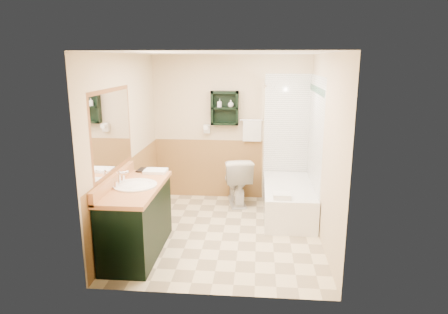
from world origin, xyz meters
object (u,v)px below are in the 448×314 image
toilet (237,181)px  vanity_book (137,163)px  soap_bottle_a (220,105)px  vanity (137,220)px  hair_dryer (207,129)px  wall_shelf (225,108)px  bathtub (288,200)px  soap_bottle_b (231,104)px

toilet → vanity_book: (-1.28, -1.19, 0.58)m
soap_bottle_a → vanity: bearing=-111.5°
hair_dryer → vanity: hair_dryer is taller
wall_shelf → vanity_book: size_ratio=2.69×
wall_shelf → vanity: (-0.89, -2.06, -1.12)m
bathtub → vanity: bearing=-144.6°
soap_bottle_a → soap_bottle_b: bearing=0.0°
soap_bottle_a → hair_dryer: bearing=172.1°
wall_shelf → vanity_book: (-1.06, -1.40, -0.59)m
bathtub → vanity_book: 2.32m
soap_bottle_a → bathtub: bearing=-32.0°
vanity_book → soap_bottle_b: soap_bottle_b is taller
bathtub → soap_bottle_b: (-0.93, 0.69, 1.37)m
soap_bottle_a → wall_shelf: bearing=3.4°
toilet → hair_dryer: bearing=-36.5°
hair_dryer → toilet: 0.99m
soap_bottle_a → soap_bottle_b: 0.18m
hair_dryer → soap_bottle_b: soap_bottle_b is taller
hair_dryer → vanity: 2.30m
wall_shelf → soap_bottle_b: 0.11m
hair_dryer → soap_bottle_a: soap_bottle_a is taller
toilet → soap_bottle_a: (-0.30, 0.21, 1.21)m
wall_shelf → toilet: size_ratio=0.70×
bathtub → vanity_book: vanity_book is taller
wall_shelf → vanity: size_ratio=0.41×
vanity → soap_bottle_b: 2.57m
toilet → soap_bottle_a: soap_bottle_a is taller
soap_bottle_a → soap_bottle_b: (0.18, 0.00, 0.02)m
vanity_book → vanity: bearing=-71.2°
hair_dryer → toilet: (0.52, -0.24, -0.81)m
hair_dryer → vanity: size_ratio=0.18×
vanity → vanity_book: bearing=104.1°
wall_shelf → bathtub: size_ratio=0.37×
vanity_book → soap_bottle_a: soap_bottle_a is taller
vanity → vanity_book: vanity_book is taller
toilet → soap_bottle_a: 1.26m
wall_shelf → soap_bottle_b: wall_shelf is taller
wall_shelf → hair_dryer: size_ratio=2.29×
bathtub → soap_bottle_b: bearing=143.3°
toilet → soap_bottle_b: soap_bottle_b is taller
soap_bottle_b → vanity: bearing=-115.7°
wall_shelf → toilet: wall_shelf is taller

